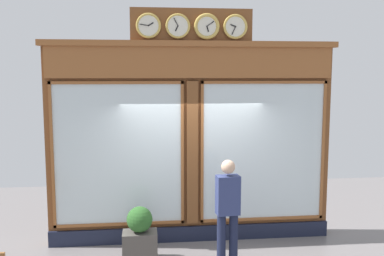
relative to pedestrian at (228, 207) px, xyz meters
name	(u,v)px	position (x,y,z in m)	size (l,w,h in m)	color
shop_facade	(191,141)	(0.45, -1.15, 0.89)	(5.16, 0.42, 4.13)	brown
pedestrian	(228,207)	(0.00, 0.00, 0.00)	(0.38, 0.25, 1.69)	#191E38
planter_box	(140,246)	(1.38, -0.30, -0.69)	(0.56, 0.36, 0.47)	#4C4742
planter_shrub	(140,219)	(1.38, -0.30, -0.25)	(0.42, 0.42, 0.42)	#285623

